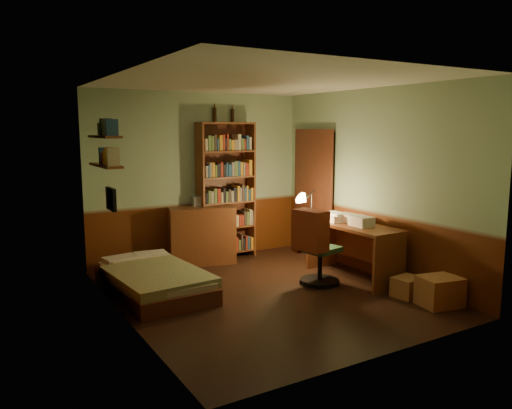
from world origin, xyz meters
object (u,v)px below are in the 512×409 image
bookshelf (226,191)px  office_chair (320,249)px  dresser (202,235)px  desk (353,251)px  bed (153,272)px  mini_stereo (201,200)px  cardboard_box_a (440,291)px  desk_lamp (312,200)px  cardboard_box_b (407,287)px

bookshelf → office_chair: (0.44, -1.84, -0.61)m
dresser → office_chair: bearing=-48.0°
desk → bed: bearing=161.2°
bed → office_chair: office_chair is taller
mini_stereo → cardboard_box_a: (1.54, -3.27, -0.78)m
desk → cardboard_box_a: bearing=-85.5°
mini_stereo → desk_lamp: (1.18, -1.26, 0.07)m
bookshelf → desk_lamp: (0.76, -1.22, -0.05)m
bookshelf → desk: bearing=-62.7°
desk_lamp → desk: bearing=-70.2°
cardboard_box_a → bed: bearing=141.5°
dresser → bookshelf: bearing=24.6°
office_chair → cardboard_box_a: 1.57m
mini_stereo → desk_lamp: size_ratio=0.52×
bed → mini_stereo: 1.75m
desk → office_chair: office_chair is taller
desk → desk_lamp: bearing=107.4°
desk → desk_lamp: 0.95m
desk → desk_lamp: desk_lamp is taller
dresser → desk: dresser is taller
desk → cardboard_box_a: 1.37m
bookshelf → desk: 2.23m
bed → dresser: size_ratio=1.83×
bed → desk: bearing=-19.2°
bookshelf → desk_lamp: bookshelf is taller
cardboard_box_a → cardboard_box_b: size_ratio=1.34×
cardboard_box_b → bookshelf: bearing=110.4°
bed → dresser: 1.50m
cardboard_box_a → desk: bearing=95.9°
office_chair → cardboard_box_a: bearing=-75.4°
office_chair → cardboard_box_b: bearing=-69.6°
bed → office_chair: (2.03, -0.77, 0.20)m
cardboard_box_a → cardboard_box_b: bearing=100.6°
desk → office_chair: 0.55m
bookshelf → cardboard_box_a: size_ratio=4.68×
bed → dresser: (1.12, 0.99, 0.17)m
desk → bookshelf: bearing=116.3°
desk_lamp → cardboard_box_a: size_ratio=1.17×
desk_lamp → cardboard_box_b: desk_lamp is taller
desk → cardboard_box_b: 0.97m
dresser → cardboard_box_b: (1.52, -2.73, -0.32)m
bed → bookshelf: bookshelf is taller
mini_stereo → cardboard_box_b: bearing=-52.9°
desk_lamp → dresser: bearing=138.5°
desk_lamp → cardboard_box_a: bearing=-78.7°
mini_stereo → cardboard_box_b: (1.46, -2.85, -0.83)m
dresser → desk: (1.46, -1.79, -0.06)m
dresser → mini_stereo: mini_stereo is taller
dresser → mini_stereo: size_ratio=3.49×
cardboard_box_b → mini_stereo: bearing=117.1°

